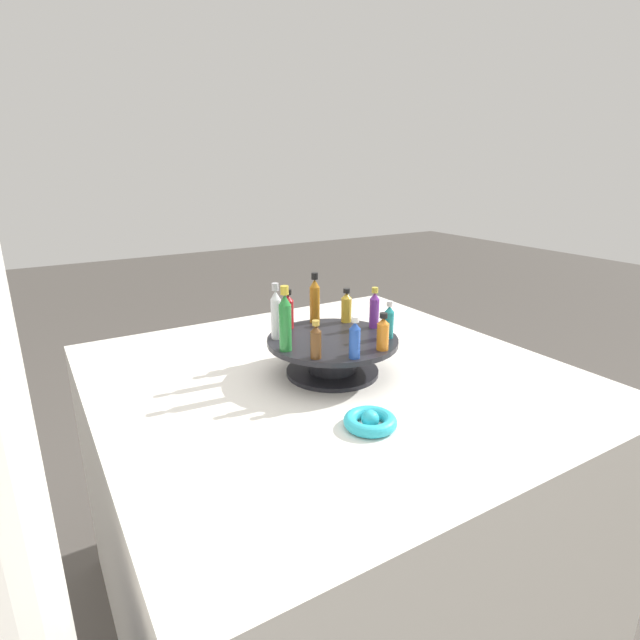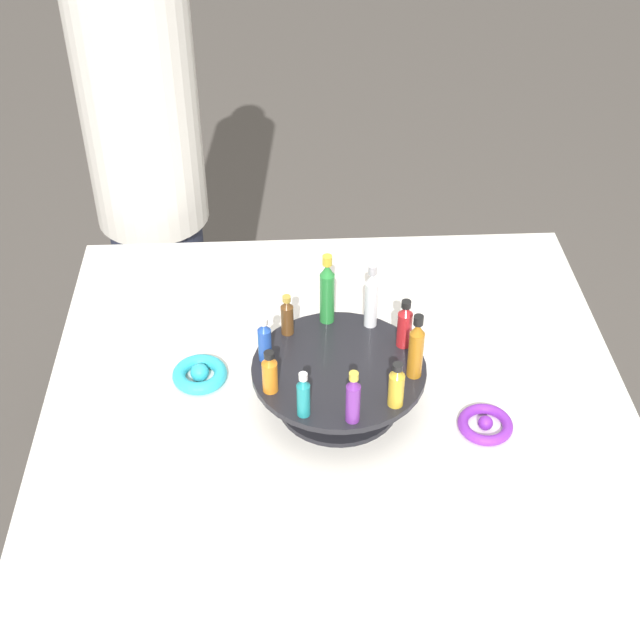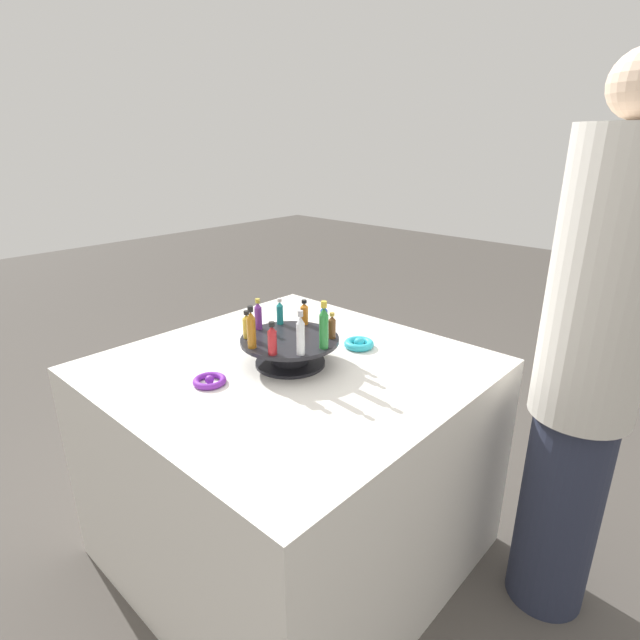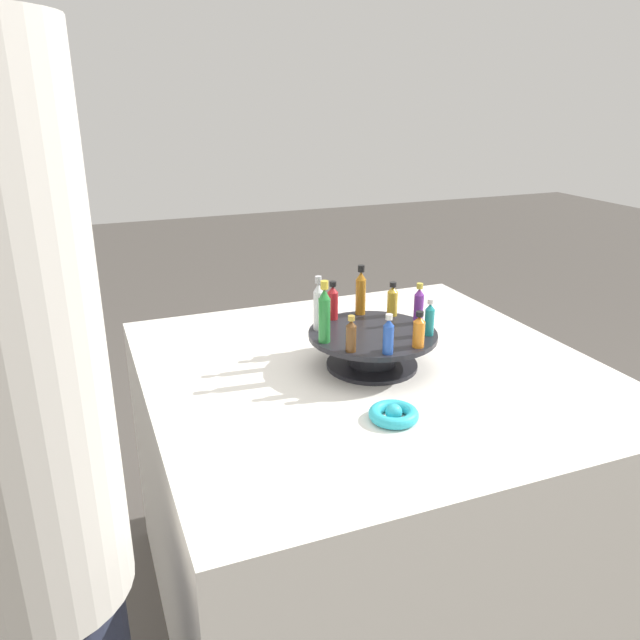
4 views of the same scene
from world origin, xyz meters
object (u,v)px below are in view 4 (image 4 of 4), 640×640
Objects in this scene: bottle_red at (333,302)px; bottle_gold at (392,300)px; bottle_brown at (351,335)px; ribbon_bow_teal at (394,414)px; bottle_orange at (419,331)px; bottle_green at (324,314)px; bottle_clear at (318,305)px; display_stand at (372,346)px; bottle_teal at (430,319)px; bottle_purple at (419,305)px; person_figure at (24,510)px; ribbon_bow_purple at (356,324)px; bottle_amber at (361,292)px; bottle_blue at (388,336)px.

bottle_gold is at bearing 168.02° from bottle_red.
bottle_brown is 0.81× the size of ribbon_bow_teal.
bottle_orange is 0.22m from bottle_green.
bottle_gold is 0.22m from bottle_clear.
display_stand is at bearing -65.98° from bottle_orange.
bottle_red is at bearing -47.98° from bottle_teal.
bottle_teal is at bearing -135.23° from ribbon_bow_teal.
person_figure reaches higher than bottle_purple.
ribbon_bow_purple is (0.04, -0.32, -0.12)m from bottle_teal.
bottle_orange is at bearing 96.02° from bottle_amber.
bottle_amber is at bearing -101.98° from display_stand.
bottle_green reaches higher than ribbon_bow_purple.
bottle_green is (0.26, 0.03, 0.02)m from bottle_purple.
display_stand is 0.19× the size of person_figure.
person_figure is at bearing 13.17° from ribbon_bow_teal.
bottle_red is 0.25m from bottle_blue.
display_stand is 3.14× the size of bottle_red.
bottle_orange is 0.40m from ribbon_bow_purple.
person_figure is at bearing 38.96° from ribbon_bow_purple.
bottle_amber is 0.25m from bottle_brown.
bottle_blue is 0.06× the size of person_figure.
bottle_purple is at bearing -127.66° from ribbon_bow_teal.
bottle_brown is 0.73m from person_figure.
ribbon_bow_teal is 0.06× the size of person_figure.
person_figure is (0.65, 0.33, -0.05)m from bottle_brown.
bottle_green reaches higher than bottle_orange.
bottle_purple is (-0.08, -0.13, 0.01)m from bottle_orange.
ribbon_bow_purple is (-0.19, -0.19, -0.14)m from bottle_clear.
display_stand reaches higher than ribbon_bow_teal.
bottle_blue reaches higher than display_stand.
bottle_gold is at bearing -116.91° from ribbon_bow_teal.
bottle_amber is 0.97× the size of bottle_clear.
bottle_gold is (-0.10, -0.09, 0.08)m from display_stand.
bottle_gold reaches higher than ribbon_bow_purple.
bottle_red is 0.21m from bottle_brown.
person_figure is (0.72, 0.28, -0.05)m from bottle_blue.
bottle_green is 1.42× the size of ribbon_bow_teal.
bottle_blue is (0.13, 0.22, 0.00)m from bottle_gold.
bottle_amber is 1.26× the size of ribbon_bow_teal.
bottle_orange is 0.22m from ribbon_bow_teal.
bottle_red is 1.08× the size of bottle_blue.
ribbon_bow_teal is at bearing 44.77° from bottle_teal.
ribbon_bow_purple is at bearing -135.23° from bottle_clear.
bottle_red reaches higher than ribbon_bow_purple.
bottle_green reaches higher than bottle_clear.
bottle_purple is 1.23× the size of bottle_brown.
bottle_orange is 0.85× the size of bottle_red.
person_figure is (0.87, 0.35, -0.05)m from bottle_teal.
bottle_brown is at bearing 42.02° from display_stand.
bottle_red is at bearing -29.98° from bottle_purple.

